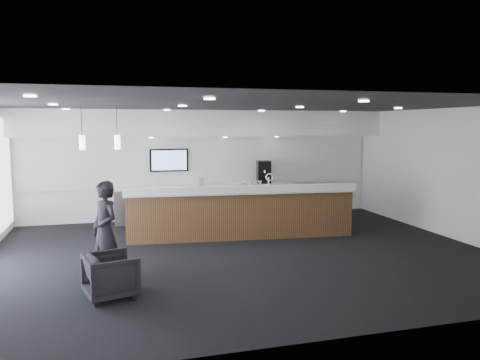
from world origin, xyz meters
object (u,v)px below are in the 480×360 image
object	(u,v)px
armchair	(111,276)
coffee_machine	(264,172)
service_counter	(241,213)
lounge_guest	(105,230)

from	to	relation	value
armchair	coffee_machine	bearing A→B (deg)	-52.14
service_counter	coffee_machine	xyz separation A→B (m)	(1.33, 2.30, 0.70)
armchair	lounge_guest	bearing A→B (deg)	-9.48
coffee_machine	lounge_guest	size ratio (longest dim) A/B	0.39
coffee_machine	service_counter	bearing A→B (deg)	-110.70
service_counter	coffee_machine	bearing A→B (deg)	65.79
service_counter	coffee_machine	distance (m)	2.75
service_counter	lounge_guest	bearing A→B (deg)	-137.35
lounge_guest	service_counter	bearing A→B (deg)	97.77
coffee_machine	lounge_guest	world-z (taller)	lounge_guest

